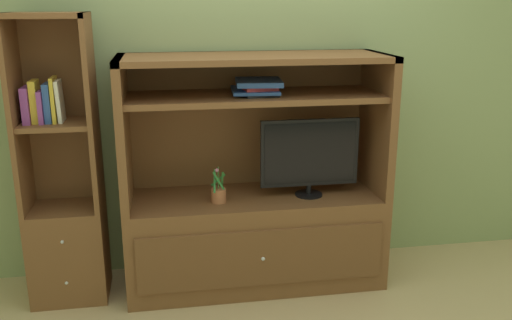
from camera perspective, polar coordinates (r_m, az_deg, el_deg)
name	(u,v)px	position (r m, az deg, el deg)	size (l,w,h in m)	color
ground_plane	(266,311)	(3.44, 1.01, -15.32)	(8.00, 8.00, 0.00)	tan
painted_rear_wall	(246,63)	(3.70, -1.05, 9.99)	(6.00, 0.10, 2.80)	#8C9E6B
media_console	(255,213)	(3.59, -0.15, -5.46)	(1.64, 0.60, 1.48)	brown
tv_monitor	(310,155)	(3.48, 5.58, 0.52)	(0.63, 0.17, 0.50)	black
potted_plant	(219,194)	(3.42, -3.88, -3.57)	(0.09, 0.13, 0.23)	#B26642
magazine_stack	(257,87)	(3.37, 0.11, 7.57)	(0.32, 0.36, 0.09)	black
bookshelf_tall	(65,209)	(3.57, -19.09, -4.78)	(0.45, 0.38, 1.73)	brown
upright_book_row	(43,103)	(3.40, -21.18, 5.53)	(0.21, 0.18, 0.26)	purple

